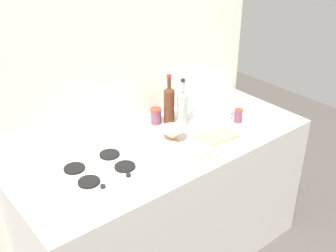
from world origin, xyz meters
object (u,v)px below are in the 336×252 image
stovetop_hob (100,170)px  condiment_jar_front (238,116)px  wine_bottle_leftmost (182,107)px  mixing_bowl (172,134)px  cutting_board (216,136)px  condiment_jar_rear (156,116)px  butter_dish (197,155)px  plate_stack (214,111)px  wine_bottle_mid_left (169,104)px

stovetop_hob → condiment_jar_front: bearing=-3.9°
stovetop_hob → wine_bottle_leftmost: size_ratio=1.38×
mixing_bowl → condiment_jar_front: condiment_jar_front is taller
stovetop_hob → cutting_board: 0.73m
wine_bottle_leftmost → condiment_jar_rear: bearing=135.6°
wine_bottle_leftmost → condiment_jar_front: 0.37m
condiment_jar_rear → cutting_board: condiment_jar_rear is taller
stovetop_hob → condiment_jar_front: (0.97, -0.07, 0.03)m
wine_bottle_leftmost → condiment_jar_rear: (-0.12, 0.12, -0.07)m
condiment_jar_rear → mixing_bowl: bearing=-104.0°
stovetop_hob → butter_dish: bearing=-26.0°
mixing_bowl → condiment_jar_front: size_ratio=1.62×
plate_stack → wine_bottle_mid_left: 0.33m
butter_dish → condiment_jar_rear: bearing=79.5°
stovetop_hob → wine_bottle_leftmost: 0.69m
wine_bottle_leftmost → cutting_board: size_ratio=1.34×
mixing_bowl → condiment_jar_front: 0.48m
wine_bottle_mid_left → butter_dish: size_ratio=2.23×
stovetop_hob → wine_bottle_leftmost: wine_bottle_leftmost is taller
condiment_jar_front → condiment_jar_rear: size_ratio=0.87×
plate_stack → mixing_bowl: size_ratio=1.76×
stovetop_hob → mixing_bowl: 0.50m
stovetop_hob → butter_dish: butter_dish is taller
butter_dish → wine_bottle_mid_left: bearing=70.0°
stovetop_hob → mixing_bowl: size_ratio=2.90×
condiment_jar_front → cutting_board: size_ratio=0.39×
mixing_bowl → condiment_jar_front: (0.47, -0.08, 0.00)m
plate_stack → cutting_board: plate_stack is taller
wine_bottle_leftmost → butter_dish: bearing=-119.8°
mixing_bowl → plate_stack: bearing=11.2°
wine_bottle_mid_left → butter_dish: bearing=-110.0°
wine_bottle_mid_left → butter_dish: (-0.16, -0.43, -0.10)m
condiment_jar_front → cutting_board: condiment_jar_front is taller
stovetop_hob → wine_bottle_mid_left: (0.62, 0.20, 0.12)m
butter_dish → stovetop_hob: bearing=154.0°
wine_bottle_leftmost → stovetop_hob: bearing=-169.0°
plate_stack → wine_bottle_leftmost: (-0.24, 0.03, 0.09)m
stovetop_hob → cutting_board: stovetop_hob is taller
wine_bottle_leftmost → mixing_bowl: wine_bottle_leftmost is taller
plate_stack → condiment_jar_rear: condiment_jar_rear is taller
wine_bottle_leftmost → condiment_jar_front: bearing=-33.4°
butter_dish → cutting_board: 0.28m
condiment_jar_front → condiment_jar_rear: (-0.42, 0.31, 0.01)m
wine_bottle_mid_left → cutting_board: 0.35m
plate_stack → condiment_jar_front: condiment_jar_front is taller
condiment_jar_rear → butter_dish: bearing=-100.5°
wine_bottle_leftmost → mixing_bowl: size_ratio=2.10×
condiment_jar_rear → wine_bottle_leftmost: bearing=-44.4°
condiment_jar_rear → cutting_board: 0.40m
stovetop_hob → condiment_jar_rear: condiment_jar_rear is taller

